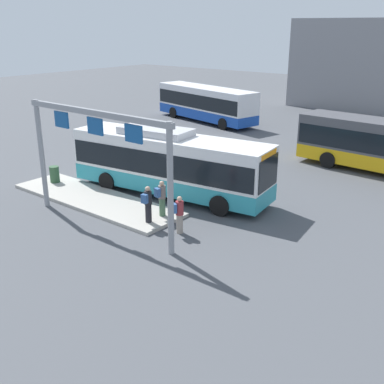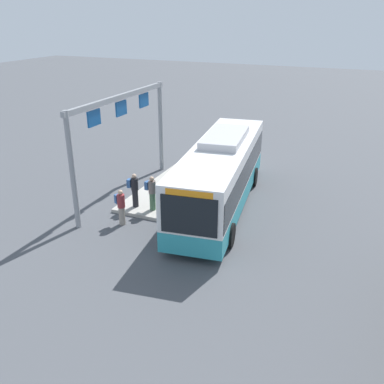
# 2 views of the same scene
# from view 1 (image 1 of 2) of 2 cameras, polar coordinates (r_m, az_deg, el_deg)

# --- Properties ---
(ground_plane) EXTENTS (120.00, 120.00, 0.00)m
(ground_plane) POSITION_cam_1_polar(r_m,az_deg,el_deg) (24.60, -2.71, -0.27)
(ground_plane) COLOR #4C4F54
(platform_curb) EXTENTS (10.00, 2.80, 0.16)m
(platform_curb) POSITION_cam_1_polar(r_m,az_deg,el_deg) (24.14, -11.75, -0.88)
(platform_curb) COLOR #B2ADA3
(platform_curb) RESTS_ON ground
(bus_main) EXTENTS (11.06, 3.90, 3.46)m
(bus_main) POSITION_cam_1_polar(r_m,az_deg,el_deg) (24.05, -2.79, 3.79)
(bus_main) COLOR teal
(bus_main) RESTS_ON ground
(bus_background_left) EXTENTS (11.25, 4.78, 3.10)m
(bus_background_left) POSITION_cam_1_polar(r_m,az_deg,el_deg) (43.12, 1.69, 10.92)
(bus_background_left) COLOR #1947AD
(bus_background_left) RESTS_ON ground
(person_boarding) EXTENTS (0.39, 0.56, 1.67)m
(person_boarding) POSITION_cam_1_polar(r_m,az_deg,el_deg) (20.51, -5.42, -1.39)
(person_boarding) COLOR black
(person_boarding) RESTS_ON platform_curb
(person_waiting_near) EXTENTS (0.40, 0.57, 1.67)m
(person_waiting_near) POSITION_cam_1_polar(r_m,az_deg,el_deg) (21.16, -3.74, -0.67)
(person_waiting_near) COLOR #476B4C
(person_waiting_near) RESTS_ON platform_curb
(person_waiting_mid) EXTENTS (0.51, 0.60, 1.67)m
(person_waiting_mid) POSITION_cam_1_polar(r_m,az_deg,el_deg) (19.75, -1.60, -2.67)
(person_waiting_mid) COLOR gray
(person_waiting_mid) RESTS_ON ground
(platform_sign_gantry) EXTENTS (8.51, 0.24, 5.20)m
(platform_sign_gantry) POSITION_cam_1_polar(r_m,az_deg,el_deg) (19.87, -11.57, 5.64)
(platform_sign_gantry) COLOR gray
(platform_sign_gantry) RESTS_ON ground
(trash_bin) EXTENTS (0.52, 0.52, 0.90)m
(trash_bin) POSITION_cam_1_polar(r_m,az_deg,el_deg) (26.93, -16.41, 2.09)
(trash_bin) COLOR #2D5133
(trash_bin) RESTS_ON platform_curb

